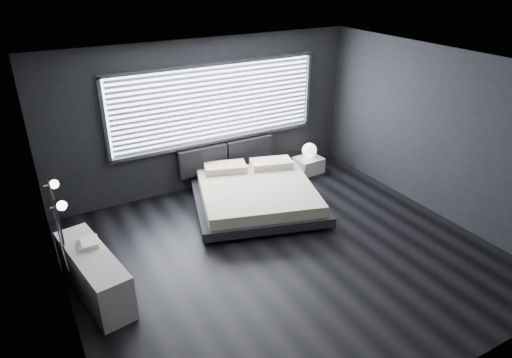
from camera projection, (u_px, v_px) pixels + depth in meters
room at (286, 170)px, 6.29m from camera, size 6.04×6.00×2.80m
window at (217, 104)px, 8.40m from camera, size 4.14×0.09×1.52m
headboard at (226, 155)px, 8.87m from camera, size 1.96×0.16×0.52m
sconce_near at (62, 206)px, 4.98m from camera, size 0.18×0.11×0.11m
sconce_far at (54, 184)px, 5.45m from camera, size 0.18×0.11×0.11m
wall_art_upper at (56, 212)px, 4.36m from camera, size 0.01×0.48×0.48m
wall_art_lower at (61, 241)px, 4.76m from camera, size 0.01×0.48×0.48m
bed at (257, 194)px, 8.09m from camera, size 2.68×2.61×0.56m
nightstand at (308, 165)px, 9.47m from camera, size 0.56×0.48×0.31m
orb_lamp at (309, 150)px, 9.39m from camera, size 0.30×0.30×0.30m
dresser at (94, 274)px, 5.96m from camera, size 0.70×1.64×0.64m
book_stack at (89, 243)px, 5.99m from camera, size 0.29×0.35×0.07m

